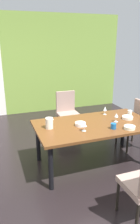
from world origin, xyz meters
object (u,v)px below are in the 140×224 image
dining_table (94,128)px  wine_glass_near_shelf (105,109)px  chair_right_far (135,122)px  serving_bowl_rear (128,118)px  chair_head_far (67,111)px  serving_bowl_center (130,127)px  wine_glass_west (116,116)px  wine_glass_south (84,124)px  pitcher_corner (49,123)px  cup_left (130,113)px  cup_east (113,126)px  serving_bowl_right (80,124)px

dining_table → wine_glass_near_shelf: 0.54m
chair_right_far → serving_bowl_rear: bearing=126.9°
wine_glass_near_shelf → chair_head_far: bearing=110.4°
wine_glass_near_shelf → serving_bowl_center: (0.03, -0.72, -0.08)m
wine_glass_west → serving_bowl_rear: (0.25, 0.05, -0.08)m
chair_head_far → wine_glass_south: size_ratio=6.73×
dining_table → serving_bowl_center: size_ratio=11.13×
chair_head_far → wine_glass_west: 1.46m
wine_glass_south → serving_bowl_center: bearing=-13.8°
wine_glass_west → wine_glass_south: (-0.64, -0.17, -0.00)m
wine_glass_south → serving_bowl_rear: wine_glass_south is taller
wine_glass_west → pitcher_corner: pitcher_corner is taller
wine_glass_west → serving_bowl_center: size_ratio=0.85×
wine_glass_west → cup_left: 0.43m
dining_table → wine_glass_west: (0.37, -0.04, 0.18)m
chair_right_far → serving_bowl_rear: chair_right_far is taller
chair_head_far → wine_glass_west: (0.37, -1.38, 0.30)m
wine_glass_near_shelf → cup_east: 0.66m
wine_glass_near_shelf → cup_left: 0.44m
dining_table → serving_bowl_right: size_ratio=11.36×
dining_table → wine_glass_south: 0.38m
serving_bowl_center → cup_east: 0.24m
chair_head_far → serving_bowl_rear: (0.62, -1.33, 0.22)m
wine_glass_south → serving_bowl_rear: 0.92m
chair_right_far → serving_bowl_rear: (-0.38, -0.29, 0.23)m
serving_bowl_rear → serving_bowl_right: 0.87m
wine_glass_west → serving_bowl_right: wine_glass_west is taller
serving_bowl_rear → cup_east: bearing=-146.9°
dining_table → serving_bowl_rear: (0.63, 0.01, 0.10)m
dining_table → wine_glass_south: (-0.27, -0.21, 0.18)m
chair_right_far → pitcher_corner: chair_right_far is taller
wine_glass_south → pitcher_corner: 0.53m
wine_glass_west → wine_glass_south: size_ratio=1.04×
chair_head_far → wine_glass_near_shelf: size_ratio=6.19×
dining_table → serving_bowl_rear: bearing=0.7°
wine_glass_south → serving_bowl_right: (0.03, 0.21, -0.08)m
cup_east → pitcher_corner: bearing=159.1°
chair_head_far → wine_glass_south: 1.60m
dining_table → wine_glass_west: size_ratio=13.08×
serving_bowl_right → pitcher_corner: bearing=172.9°
chair_right_far → wine_glass_south: 1.41m
wine_glass_west → dining_table: bearing=173.8°
dining_table → serving_bowl_right: (-0.24, 0.00, 0.10)m
dining_table → wine_glass_west: 0.42m
serving_bowl_rear → pitcher_corner: (-1.35, 0.05, 0.06)m
wine_glass_west → serving_bowl_rear: bearing=10.8°
chair_right_far → cup_left: (-0.25, -0.15, 0.25)m
cup_east → wine_glass_south: bearing=170.6°
dining_table → pitcher_corner: (-0.72, 0.06, 0.16)m
wine_glass_near_shelf → cup_east: size_ratio=1.76×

